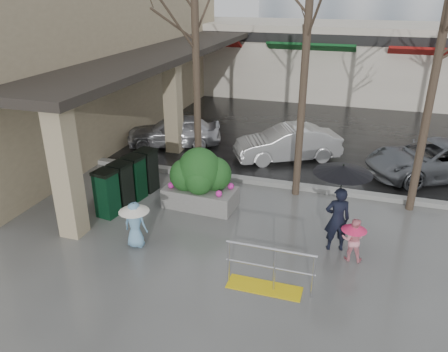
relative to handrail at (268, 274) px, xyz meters
The scene contains 20 objects.
ground 1.85m from the handrail, 138.58° to the left, with size 120.00×120.00×0.00m, color #51514F.
street_asphalt 23.24m from the handrail, 93.36° to the left, with size 120.00×36.00×0.01m, color black.
curb 5.38m from the handrail, 104.66° to the left, with size 120.00×0.30×0.15m, color gray.
near_building 14.32m from the handrail, 138.39° to the left, with size 6.00×18.00×8.00m, color tan.
canopy_slab 11.54m from the handrail, 123.81° to the left, with size 2.80×18.00×0.25m, color #2D2823.
pillar_front 5.48m from the handrail, behind, with size 0.55×0.55×3.50m, color tan.
pillar_back 9.02m from the handrail, 126.15° to the left, with size 0.55×0.55×3.50m, color tan.
storefront_row 19.25m from the handrail, 88.07° to the left, with size 34.00×6.74×4.00m.
handrail is the anchor object (origin of this frame).
tree_west 7.52m from the handrail, 124.99° to the left, with size 3.20×3.20×6.80m.
tree_midwest 6.83m from the handrail, 91.91° to the left, with size 3.20×3.20×7.00m.
tree_mideast 7.28m from the handrail, 56.81° to the left, with size 3.20×3.20×6.50m.
woman 2.57m from the handrail, 58.47° to the left, with size 1.35×1.35×2.24m.
child_pink 2.35m from the handrail, 45.47° to the left, with size 0.59×0.59×1.08m.
child_blue 3.52m from the handrail, 169.13° to the left, with size 0.74×0.74×1.19m.
planter 4.16m from the handrail, 130.40° to the left, with size 2.10×1.22×1.80m.
news_boxes 5.53m from the handrail, 150.14° to the left, with size 0.92×2.47×1.35m.
car_a 9.52m from the handrail, 125.49° to the left, with size 1.49×3.70×1.26m, color #B0B0B5.
car_b 7.69m from the handrail, 97.08° to the left, with size 1.33×3.82×1.26m, color silver.
car_c 8.53m from the handrail, 61.93° to the left, with size 2.09×4.53×1.26m, color slate.
Camera 1 is at (2.78, -8.69, 5.93)m, focal length 35.00 mm.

